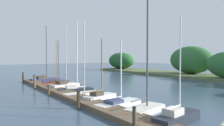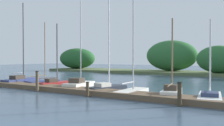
{
  "view_description": "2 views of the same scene",
  "coord_description": "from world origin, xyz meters",
  "views": [
    {
      "loc": [
        16.11,
        1.63,
        3.71
      ],
      "look_at": [
        0.72,
        12.3,
        3.07
      ],
      "focal_mm": 34.31,
      "sensor_mm": 36.0,
      "label": 1
    },
    {
      "loc": [
        7.12,
        -5.08,
        2.55
      ],
      "look_at": [
        -4.12,
        12.14,
        2.14
      ],
      "focal_mm": 41.21,
      "sensor_mm": 36.0,
      "label": 2
    }
  ],
  "objects": [
    {
      "name": "sailboat_1",
      "position": [
        -11.41,
        11.63,
        0.27
      ],
      "size": [
        1.87,
        3.47,
        5.93
      ],
      "rotation": [
        0.0,
        0.0,
        1.39
      ],
      "color": "navy",
      "rests_on": "ground"
    },
    {
      "name": "mooring_piling_1",
      "position": [
        -8.16,
        8.01,
        0.79
      ],
      "size": [
        0.27,
        0.27,
        1.57
      ],
      "color": "brown",
      "rests_on": "ground"
    },
    {
      "name": "sailboat_3",
      "position": [
        -6.4,
        10.86,
        0.39
      ],
      "size": [
        1.83,
        3.52,
        7.22
      ],
      "rotation": [
        0.0,
        0.0,
        1.76
      ],
      "color": "silver",
      "rests_on": "ground"
    },
    {
      "name": "sailboat_5",
      "position": [
        -1.41,
        10.6,
        0.3
      ],
      "size": [
        1.3,
        3.75,
        6.93
      ],
      "rotation": [
        0.0,
        0.0,
        1.62
      ],
      "color": "silver",
      "rests_on": "ground"
    },
    {
      "name": "sailboat_0",
      "position": [
        -13.81,
        11.0,
        0.43
      ],
      "size": [
        1.47,
        4.16,
        7.91
      ],
      "rotation": [
        0.0,
        0.0,
        1.64
      ],
      "color": "navy",
      "rests_on": "ground"
    },
    {
      "name": "sailboat_6",
      "position": [
        1.38,
        10.72,
        0.38
      ],
      "size": [
        1.63,
        3.4,
        5.09
      ],
      "rotation": [
        0.0,
        0.0,
        1.79
      ],
      "color": "white",
      "rests_on": "ground"
    },
    {
      "name": "mooring_piling_3",
      "position": [
        2.77,
        8.06,
        0.65
      ],
      "size": [
        0.26,
        0.26,
        1.28
      ],
      "color": "#3D3323",
      "rests_on": "ground"
    },
    {
      "name": "sailboat_4",
      "position": [
        -3.71,
        10.9,
        0.36
      ],
      "size": [
        1.81,
        3.64,
        7.12
      ],
      "rotation": [
        0.0,
        0.0,
        1.35
      ],
      "color": "#232833",
      "rests_on": "ground"
    },
    {
      "name": "sailboat_2",
      "position": [
        -9.28,
        11.03,
        0.37
      ],
      "size": [
        1.56,
        3.31,
        5.56
      ],
      "rotation": [
        0.0,
        0.0,
        1.37
      ],
      "color": "maroon",
      "rests_on": "ground"
    },
    {
      "name": "sailboat_7",
      "position": [
        3.66,
        10.92,
        0.26
      ],
      "size": [
        2.02,
        4.28,
        4.89
      ],
      "rotation": [
        0.0,
        0.0,
        1.77
      ],
      "color": "white",
      "rests_on": "ground"
    },
    {
      "name": "mooring_piling_2",
      "position": [
        -3.32,
        8.0,
        0.5
      ],
      "size": [
        0.23,
        0.23,
        0.98
      ],
      "color": "#4C3D28",
      "rests_on": "ground"
    },
    {
      "name": "dock_pier",
      "position": [
        0.0,
        9.33,
        0.17
      ],
      "size": [
        32.0,
        1.8,
        0.35
      ],
      "color": "brown",
      "rests_on": "ground"
    }
  ]
}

